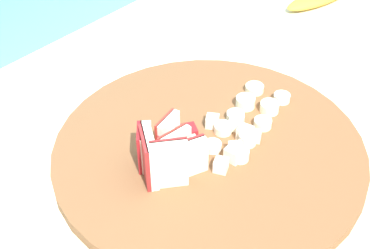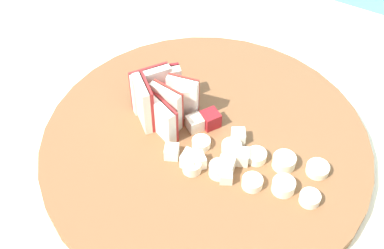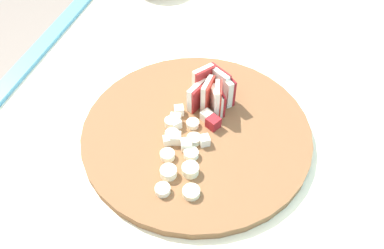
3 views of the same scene
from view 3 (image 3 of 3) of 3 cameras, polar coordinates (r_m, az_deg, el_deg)
tiled_countertop at (r=1.03m, az=-0.57°, el=-16.83°), size 1.29×0.81×0.87m
cutting_board at (r=0.65m, az=0.70°, el=-0.92°), size 0.41×0.41×0.02m
apple_wedge_fan at (r=0.67m, az=3.30°, el=5.23°), size 0.08×0.08×0.07m
apple_dice_pile at (r=0.63m, az=-0.39°, el=-0.47°), size 0.10×0.09×0.02m
banana_slice_rows at (r=0.60m, az=-1.89°, el=-4.97°), size 0.17×0.09×0.02m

